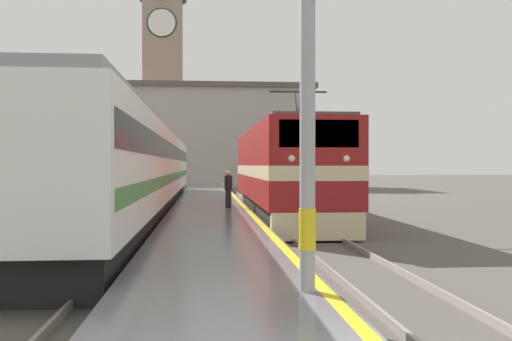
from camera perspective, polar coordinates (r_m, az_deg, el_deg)
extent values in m
plane|color=#514C47|center=(33.94, -4.54, -3.31)|extent=(200.00, 200.00, 0.00)
cube|color=slate|center=(28.94, -4.46, -3.54)|extent=(3.31, 140.00, 0.44)
cube|color=yellow|center=(28.97, -1.48, -3.09)|extent=(0.20, 140.00, 0.00)
cube|color=#514C47|center=(29.14, 1.53, -3.92)|extent=(2.84, 140.00, 0.02)
cube|color=gray|center=(29.06, 0.13, -3.78)|extent=(0.07, 140.00, 0.14)
cube|color=gray|center=(29.22, 2.94, -3.75)|extent=(0.07, 140.00, 0.14)
cube|color=#514C47|center=(29.09, -10.48, -3.94)|extent=(2.84, 140.00, 0.02)
cube|color=gray|center=(29.16, -11.89, -3.77)|extent=(0.07, 140.00, 0.14)
cube|color=gray|center=(29.02, -9.07, -3.79)|extent=(0.07, 140.00, 0.14)
cube|color=black|center=(25.02, 2.60, -3.65)|extent=(2.46, 14.40, 0.90)
cube|color=maroon|center=(24.96, 2.61, 0.62)|extent=(2.90, 15.65, 2.82)
cube|color=beige|center=(24.96, 2.61, -0.03)|extent=(2.92, 15.67, 0.44)
cube|color=beige|center=(17.47, 5.93, -5.31)|extent=(2.75, 0.30, 0.81)
cube|color=black|center=(17.31, 6.00, 3.52)|extent=(2.32, 0.12, 0.80)
sphere|color=white|center=(17.12, 3.40, 1.14)|extent=(0.20, 0.20, 0.20)
sphere|color=white|center=(17.42, 8.60, 1.12)|extent=(0.20, 0.20, 0.20)
cube|color=#4C4C51|center=(25.00, 2.61, 4.00)|extent=(2.61, 14.87, 0.12)
cylinder|color=#333333|center=(20.84, 4.16, 6.24)|extent=(0.06, 0.63, 1.03)
cylinder|color=#333333|center=(21.53, 3.86, 6.05)|extent=(0.06, 0.63, 1.03)
cube|color=#262626|center=(21.24, 4.01, 7.49)|extent=(2.03, 0.08, 0.06)
cube|color=black|center=(27.44, -10.81, -3.29)|extent=(2.46, 35.43, 0.90)
cube|color=silver|center=(27.38, -10.82, 0.55)|extent=(2.90, 36.90, 2.77)
cube|color=black|center=(27.38, -10.82, 1.71)|extent=(2.92, 36.17, 0.64)
cube|color=#338442|center=(27.38, -10.82, -0.61)|extent=(2.92, 36.17, 0.36)
cube|color=gray|center=(27.42, -10.82, 3.65)|extent=(2.67, 36.90, 0.20)
cylinder|color=yellow|center=(8.71, 4.92, -5.60)|extent=(0.25, 0.25, 0.60)
cylinder|color=#23232D|center=(25.69, -2.65, -2.72)|extent=(0.26, 0.26, 0.75)
cylinder|color=black|center=(25.66, -2.65, -1.18)|extent=(0.34, 0.34, 0.63)
sphere|color=tan|center=(25.65, -2.65, -0.25)|extent=(0.20, 0.20, 0.20)
cube|color=gray|center=(75.85, -8.83, 7.39)|extent=(4.69, 4.69, 22.69)
cylinder|color=black|center=(74.93, -8.97, 13.74)|extent=(3.58, 0.06, 3.58)
cylinder|color=white|center=(74.90, -8.97, 13.75)|extent=(3.28, 0.10, 3.28)
cube|color=#A8A399|center=(63.43, -6.72, 2.95)|extent=(25.70, 9.98, 9.91)
cube|color=#564C47|center=(63.87, -6.72, 7.62)|extent=(26.30, 10.58, 0.50)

